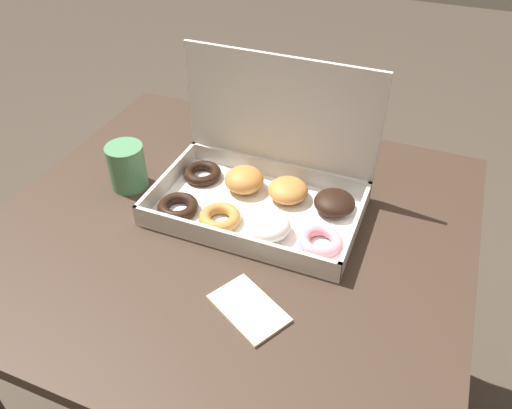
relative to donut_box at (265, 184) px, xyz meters
name	(u,v)px	position (x,y,z in m)	size (l,w,h in m)	color
dining_table	(233,264)	(-0.04, -0.08, -0.16)	(0.91, 0.84, 0.72)	#38281E
donut_box	(265,184)	(0.00, 0.00, 0.00)	(0.41, 0.26, 0.28)	white
coffee_mug	(127,166)	(-0.29, -0.05, 0.00)	(0.08, 0.08, 0.10)	#4C8456
paper_napkin	(249,309)	(0.08, -0.26, -0.05)	(0.15, 0.13, 0.01)	beige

